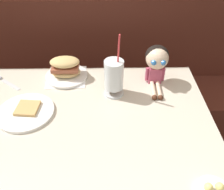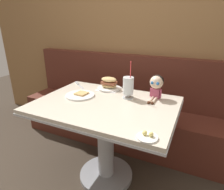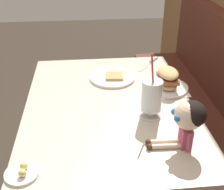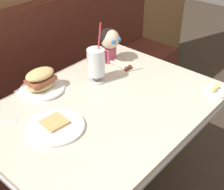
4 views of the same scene
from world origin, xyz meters
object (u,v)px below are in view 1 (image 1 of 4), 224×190
(milkshake_glass, at_px, (114,76))
(seated_doll, at_px, (157,60))
(toast_plate, at_px, (26,112))
(butter_knife, at_px, (0,78))
(sandwich_plate, at_px, (66,70))

(milkshake_glass, height_order, seated_doll, milkshake_glass)
(toast_plate, distance_m, milkshake_glass, 0.42)
(toast_plate, height_order, seated_doll, seated_doll)
(milkshake_glass, height_order, butter_knife, milkshake_glass)
(milkshake_glass, xyz_separation_m, butter_knife, (-0.59, 0.13, -0.10))
(milkshake_glass, bearing_deg, butter_knife, 167.63)
(milkshake_glass, bearing_deg, seated_doll, 23.78)
(toast_plate, bearing_deg, sandwich_plate, 61.92)
(butter_knife, bearing_deg, sandwich_plate, 1.51)
(toast_plate, xyz_separation_m, seated_doll, (0.60, 0.22, 0.12))
(milkshake_glass, relative_size, seated_doll, 1.44)
(butter_knife, bearing_deg, milkshake_glass, -12.37)
(sandwich_plate, relative_size, seated_doll, 1.00)
(milkshake_glass, relative_size, butter_knife, 1.59)
(toast_plate, relative_size, milkshake_glass, 0.79)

